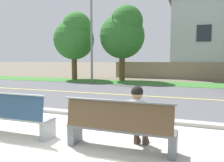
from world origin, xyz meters
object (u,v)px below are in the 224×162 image
(bench_left, at_px, (9,115))
(bench_right, at_px, (119,127))
(seated_person_grey, at_px, (138,115))
(shade_tree_far_left, at_px, (75,36))
(streetlamp, at_px, (93,23))
(shade_tree_left, at_px, (123,33))

(bench_left, height_order, bench_right, same)
(bench_right, height_order, seated_person_grey, seated_person_grey)
(bench_left, distance_m, bench_right, 2.62)
(seated_person_grey, relative_size, shade_tree_far_left, 0.24)
(shade_tree_far_left, bearing_deg, streetlamp, -22.57)
(shade_tree_left, bearing_deg, seated_person_grey, -71.83)
(shade_tree_far_left, relative_size, shade_tree_left, 0.95)
(bench_left, bearing_deg, bench_right, 0.00)
(bench_right, bearing_deg, seated_person_grey, 28.83)
(bench_right, height_order, shade_tree_left, shade_tree_left)
(streetlamp, distance_m, shade_tree_far_left, 2.26)
(seated_person_grey, height_order, shade_tree_left, shade_tree_left)
(seated_person_grey, relative_size, shade_tree_left, 0.22)
(seated_person_grey, bearing_deg, streetlamp, 118.25)
(bench_right, distance_m, shade_tree_left, 13.63)
(bench_left, xyz_separation_m, seated_person_grey, (2.94, 0.17, 0.21))
(bench_right, relative_size, streetlamp, 0.28)
(bench_left, distance_m, shade_tree_far_left, 13.66)
(seated_person_grey, relative_size, streetlamp, 0.17)
(shade_tree_left, bearing_deg, bench_left, -84.71)
(bench_right, xyz_separation_m, seated_person_grey, (0.32, 0.17, 0.21))
(shade_tree_far_left, xyz_separation_m, shade_tree_left, (3.91, 0.38, 0.19))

